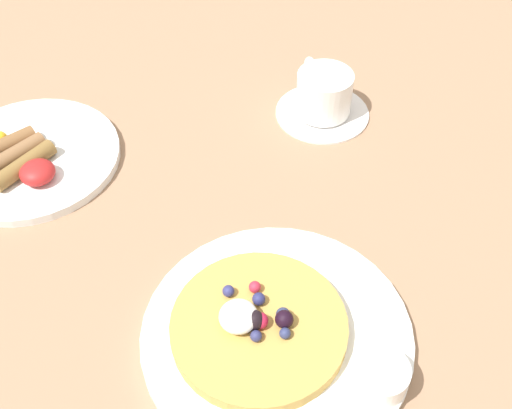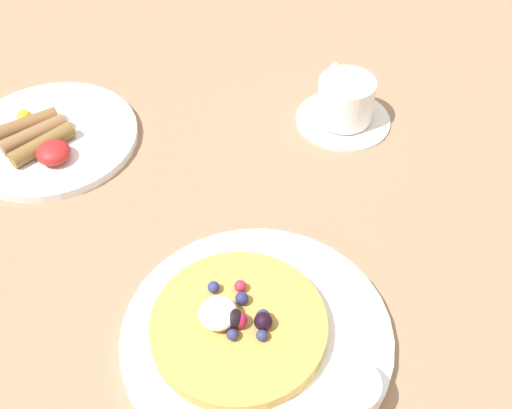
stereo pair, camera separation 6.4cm
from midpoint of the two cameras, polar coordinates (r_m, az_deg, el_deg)
name	(u,v)px [view 2 (the right image)]	position (r cm, az deg, el deg)	size (l,w,h in cm)	color
ground_plane	(202,237)	(73.35, -2.46, -3.05)	(173.43, 158.76, 3.00)	#977356
pancake_plate	(257,336)	(63.24, 3.02, -11.97)	(26.74, 26.74, 1.29)	white
pancake_with_berries	(238,325)	(61.87, 1.33, -11.02)	(17.25, 17.25, 3.86)	#C39746
syrup_ramekin	(350,390)	(59.30, 11.74, -16.28)	(5.24, 5.24, 2.77)	white
breakfast_plate	(51,138)	(85.58, -16.07, 5.73)	(22.47, 22.47, 1.15)	white
fried_breakfast	(36,136)	(83.96, -17.24, 5.87)	(11.69, 12.31, 2.54)	brown
coffee_saucer	(343,119)	(86.86, 9.99, 7.57)	(12.73, 12.73, 0.68)	white
coffee_cup	(345,98)	(84.94, 10.25, 9.36)	(7.43, 10.31, 5.76)	white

